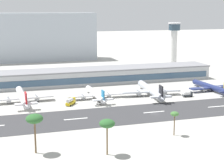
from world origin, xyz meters
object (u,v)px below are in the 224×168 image
Objects in this scene: airliner_red_tail_gate_0 at (23,97)px; service_box_truck_1 at (188,94)px; service_baggage_tug_2 at (99,103)px; distant_hotel_block at (33,37)px; service_fuel_truck_0 at (71,101)px; airliner_black_tail_gate_2 at (151,91)px; control_tower at (174,40)px; airliner_blue_tail_gate_1 at (96,95)px; palm_tree_2 at (34,119)px; airliner_gold_tail_gate_3 at (211,87)px; palm_tree_3 at (175,115)px; terminal_building at (103,75)px; palm_tree_0 at (107,124)px.

service_box_truck_1 is at bearing -101.12° from airliner_red_tail_gate_0.
airliner_red_tail_gate_0 is 45.24m from service_baggage_tug_2.
distant_hotel_block is at bearing 112.04° from service_box_truck_1.
airliner_black_tail_gate_2 is at bearing -47.30° from service_fuel_truck_0.
service_baggage_tug_2 is at bearing -132.97° from control_tower.
airliner_red_tail_gate_0 is at bearing -97.39° from distant_hotel_block.
control_tower is 0.32× the size of distant_hotel_block.
airliner_blue_tail_gate_1 is (20.08, -182.88, -22.22)m from distant_hotel_block.
palm_tree_2 is (-41.94, -62.58, 12.32)m from service_baggage_tug_2.
service_box_truck_1 is (99.45, -15.31, -1.40)m from airliner_red_tail_gate_0.
airliner_blue_tail_gate_1 reaches higher than service_fuel_truck_0.
airliner_red_tail_gate_0 is 100.64m from service_box_truck_1.
airliner_gold_tail_gate_3 is (99.21, -184.56, -22.21)m from distant_hotel_block.
service_fuel_truck_0 is at bearing -119.34° from airliner_red_tail_gate_0.
control_tower is 3.92× the size of palm_tree_3.
palm_tree_3 is at bearing 149.44° from service_baggage_tug_2.
terminal_building is 4.07× the size of airliner_gold_tail_gate_3.
palm_tree_0 is (25.39, -89.44, 8.83)m from airliner_red_tail_gate_0.
control_tower reaches higher than palm_tree_3.
palm_tree_2 reaches higher than palm_tree_0.
service_box_truck_1 is (76.25, -194.24, -23.16)m from distant_hotel_block.
palm_tree_2 is at bearing 138.58° from airliner_black_tail_gate_2.
airliner_gold_tail_gate_3 is 6.82× the size of service_box_truck_1.
palm_tree_2 is at bearing 177.48° from airliner_red_tail_gate_0.
service_box_truck_1 is at bearing 45.03° from palm_tree_0.
palm_tree_2 reaches higher than airliner_red_tail_gate_0.
distant_hotel_block reaches higher than airliner_black_tail_gate_2.
airliner_red_tail_gate_0 is at bearing -147.60° from control_tower.
palm_tree_0 reaches higher than palm_tree_3.
service_box_truck_1 is at bearing 108.90° from airliner_gold_tail_gate_3.
airliner_gold_tail_gate_3 reaches higher than service_fuel_truck_0.
control_tower is 12.20× the size of service_baggage_tug_2.
service_box_truck_1 is at bearing -102.17° from airliner_blue_tail_gate_1.
service_box_truck_1 is at bearing 32.95° from palm_tree_2.
airliner_black_tail_gate_2 reaches higher than airliner_red_tail_gate_0.
distant_hotel_block is at bearing 143.02° from control_tower.
service_box_truck_1 is at bearing -57.82° from terminal_building.
airliner_gold_tail_gate_3 is 96.84m from service_fuel_truck_0.
distant_hotel_block is 259.13m from palm_tree_3.
airliner_black_tail_gate_2 is 53.26m from service_fuel_truck_0.
palm_tree_2 is (-78.90, -73.56, 10.03)m from airliner_black_tail_gate_2.
palm_tree_3 reaches higher than service_fuel_truck_0.
control_tower is 100.05m from airliner_gold_tail_gate_3.
airliner_blue_tail_gate_1 is at bearing -136.35° from control_tower.
palm_tree_2 reaches higher than airliner_blue_tail_gate_1.
palm_tree_3 is at bearing 134.63° from airliner_gold_tail_gate_3.
airliner_black_tail_gate_2 is 43.74m from airliner_gold_tail_gate_3.
terminal_building is 10.84× the size of palm_tree_2.
airliner_blue_tail_gate_1 is (-18.17, -49.03, -2.69)m from terminal_building.
service_fuel_truck_0 is (-96.54, -7.54, -0.71)m from airliner_gold_tail_gate_3.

